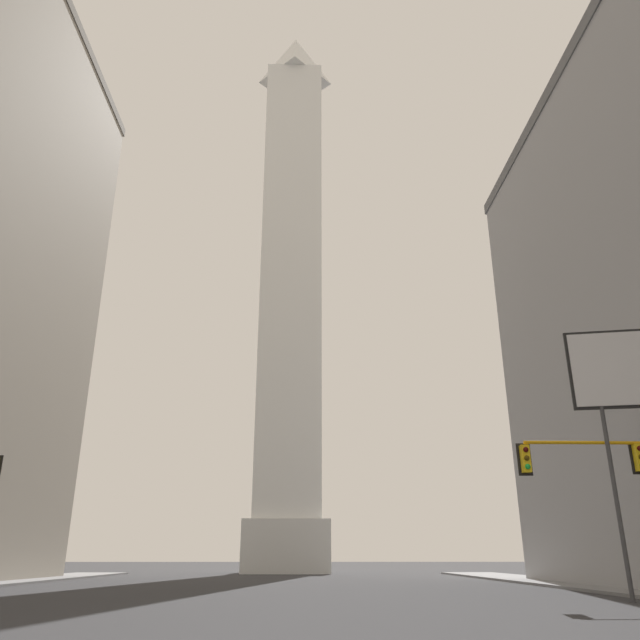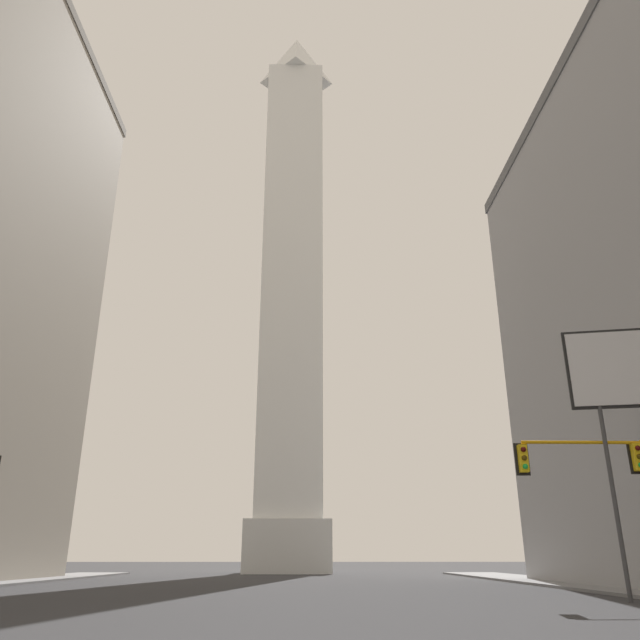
% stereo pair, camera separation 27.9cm
% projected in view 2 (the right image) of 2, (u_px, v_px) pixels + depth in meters
% --- Properties ---
extents(obelisk, '(8.82, 8.82, 70.39)m').
position_uv_depth(obelisk, '(293.00, 272.00, 75.70)').
color(obelisk, silver).
rests_on(obelisk, ground_plane).
extents(traffic_light_mid_right, '(5.52, 0.51, 6.15)m').
position_uv_depth(traffic_light_mid_right, '(604.00, 476.00, 25.33)').
color(traffic_light_mid_right, orange).
rests_on(traffic_light_mid_right, ground_plane).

